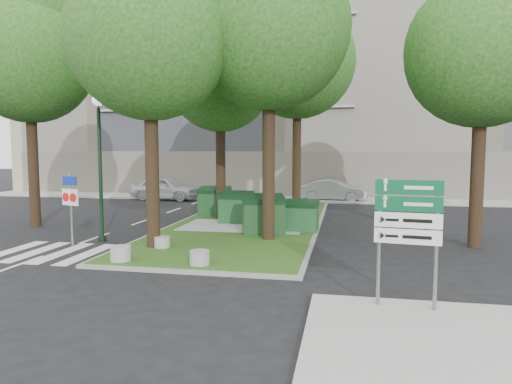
% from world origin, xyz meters
% --- Properties ---
extents(ground, '(120.00, 120.00, 0.00)m').
position_xyz_m(ground, '(0.00, 0.00, 0.00)').
color(ground, black).
rests_on(ground, ground).
extents(median_island, '(6.00, 16.00, 0.12)m').
position_xyz_m(median_island, '(0.50, 8.00, 0.06)').
color(median_island, '#234714').
rests_on(median_island, ground).
extents(median_kerb, '(6.30, 16.30, 0.10)m').
position_xyz_m(median_kerb, '(0.50, 8.00, 0.05)').
color(median_kerb, gray).
rests_on(median_kerb, ground).
extents(sidewalk_corner, '(5.00, 4.00, 0.12)m').
position_xyz_m(sidewalk_corner, '(6.50, -3.50, 0.06)').
color(sidewalk_corner, '#999993').
rests_on(sidewalk_corner, ground).
extents(building_sidewalk, '(42.00, 3.00, 0.12)m').
position_xyz_m(building_sidewalk, '(0.00, 18.50, 0.06)').
color(building_sidewalk, '#999993').
rests_on(building_sidewalk, ground).
extents(zebra_crossing, '(5.00, 3.00, 0.01)m').
position_xyz_m(zebra_crossing, '(-3.75, 1.50, 0.01)').
color(zebra_crossing, silver).
rests_on(zebra_crossing, ground).
extents(apartment_building, '(41.00, 12.00, 16.00)m').
position_xyz_m(apartment_building, '(0.00, 26.00, 8.00)').
color(apartment_building, tan).
rests_on(apartment_building, ground).
extents(tree_median_near_left, '(5.20, 5.20, 10.53)m').
position_xyz_m(tree_median_near_left, '(-1.41, 2.56, 7.32)').
color(tree_median_near_left, black).
rests_on(tree_median_near_left, ground).
extents(tree_median_near_right, '(5.60, 5.60, 11.46)m').
position_xyz_m(tree_median_near_right, '(2.09, 4.56, 7.99)').
color(tree_median_near_right, black).
rests_on(tree_median_near_right, ground).
extents(tree_median_mid, '(4.80, 4.80, 9.99)m').
position_xyz_m(tree_median_mid, '(-0.91, 9.06, 6.98)').
color(tree_median_mid, black).
rests_on(tree_median_mid, ground).
extents(tree_median_far, '(5.80, 5.80, 11.93)m').
position_xyz_m(tree_median_far, '(2.29, 12.06, 8.32)').
color(tree_median_far, black).
rests_on(tree_median_far, ground).
extents(tree_street_left, '(5.40, 5.40, 11.00)m').
position_xyz_m(tree_street_left, '(-8.41, 6.06, 7.65)').
color(tree_street_left, black).
rests_on(tree_street_left, ground).
extents(tree_street_right, '(5.00, 5.00, 10.06)m').
position_xyz_m(tree_street_right, '(9.09, 5.06, 6.98)').
color(tree_street_right, black).
rests_on(tree_street_right, ground).
extents(dumpster_a, '(1.56, 1.13, 1.40)m').
position_xyz_m(dumpster_a, '(-1.60, 9.95, 0.79)').
color(dumpster_a, '#103C17').
rests_on(dumpster_a, median_island).
extents(dumpster_b, '(1.51, 1.09, 1.37)m').
position_xyz_m(dumpster_b, '(0.00, 7.90, 0.78)').
color(dumpster_b, '#13411C').
rests_on(dumpster_b, median_island).
extents(dumpster_c, '(1.85, 1.53, 1.49)m').
position_xyz_m(dumpster_c, '(1.60, 5.64, 0.84)').
color(dumpster_c, '#0F3313').
rests_on(dumpster_c, median_island).
extents(dumpster_d, '(1.36, 0.99, 1.22)m').
position_xyz_m(dumpster_d, '(3.00, 6.44, 0.70)').
color(dumpster_d, '#154620').
rests_on(dumpster_d, median_island).
extents(bollard_left, '(0.58, 0.58, 0.42)m').
position_xyz_m(bollard_left, '(-1.63, 0.50, 0.33)').
color(bollard_left, '#9D9D98').
rests_on(bollard_left, median_island).
extents(bollard_right, '(0.55, 0.55, 0.39)m').
position_xyz_m(bollard_right, '(0.74, 0.50, 0.32)').
color(bollard_right, gray).
rests_on(bollard_right, median_island).
extents(bollard_mid, '(0.50, 0.50, 0.36)m').
position_xyz_m(bollard_mid, '(-1.17, 2.43, 0.30)').
color(bollard_mid, '#979792').
rests_on(bollard_mid, median_island).
extents(litter_bin, '(0.36, 0.36, 0.64)m').
position_xyz_m(litter_bin, '(2.68, 11.43, 0.44)').
color(litter_bin, gold).
rests_on(litter_bin, median_island).
extents(street_lamp, '(0.42, 0.42, 5.25)m').
position_xyz_m(street_lamp, '(-3.93, 3.52, 3.30)').
color(street_lamp, black).
rests_on(street_lamp, ground).
extents(traffic_sign_pole, '(0.74, 0.27, 2.55)m').
position_xyz_m(traffic_sign_pole, '(-4.54, 2.61, 1.63)').
color(traffic_sign_pole, slate).
rests_on(traffic_sign_pole, ground).
extents(directional_sign, '(1.28, 0.22, 2.58)m').
position_xyz_m(directional_sign, '(5.90, -2.00, 1.83)').
color(directional_sign, slate).
rests_on(directional_sign, sidewalk_corner).
extents(car_white, '(4.75, 2.30, 1.56)m').
position_xyz_m(car_white, '(-7.02, 17.00, 0.78)').
color(car_white, silver).
rests_on(car_white, ground).
extents(car_silver, '(4.41, 2.00, 1.40)m').
position_xyz_m(car_silver, '(3.94, 18.29, 0.70)').
color(car_silver, '#989B9F').
rests_on(car_silver, ground).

